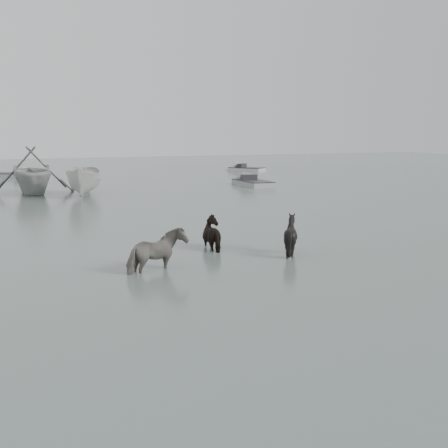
# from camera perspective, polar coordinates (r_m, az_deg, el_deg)

# --- Properties ---
(ground) EXTENTS (140.00, 140.00, 0.00)m
(ground) POSITION_cam_1_polar(r_m,az_deg,el_deg) (16.29, -3.16, -3.96)
(ground) COLOR #4F5E56
(ground) RESTS_ON ground
(pony_pinto) EXTENTS (1.89, 1.35, 1.46)m
(pony_pinto) POSITION_cam_1_polar(r_m,az_deg,el_deg) (15.33, -6.89, -2.07)
(pony_pinto) COLOR black
(pony_pinto) RESTS_ON ground
(pony_dark) EXTENTS (1.58, 1.70, 1.39)m
(pony_dark) POSITION_cam_1_polar(r_m,az_deg,el_deg) (18.30, -0.72, -0.26)
(pony_dark) COLOR black
(pony_dark) RESTS_ON ground
(pony_black) EXTENTS (1.52, 1.42, 1.40)m
(pony_black) POSITION_cam_1_polar(r_m,az_deg,el_deg) (17.49, 6.79, -0.75)
(pony_black) COLOR black
(pony_black) RESTS_ON ground
(rowboat_trail) EXTENTS (5.14, 5.91, 3.05)m
(rowboat_trail) POSITION_cam_1_polar(r_m,az_deg,el_deg) (36.29, -18.94, 5.32)
(rowboat_trail) COLOR #A7AAA7
(rowboat_trail) RESTS_ON ground
(boat_small) EXTENTS (3.26, 5.24, 1.90)m
(boat_small) POSITION_cam_1_polar(r_m,az_deg,el_deg) (34.31, -13.95, 4.38)
(boat_small) COLOR beige
(boat_small) RESTS_ON ground
(skiff_port) EXTENTS (1.76, 5.41, 0.75)m
(skiff_port) POSITION_cam_1_polar(r_m,az_deg,el_deg) (39.72, 2.94, 4.45)
(skiff_port) COLOR #979A97
(skiff_port) RESTS_ON ground
(skiff_mid) EXTENTS (5.10, 4.45, 0.75)m
(skiff_mid) POSITION_cam_1_polar(r_m,az_deg,el_deg) (50.05, -20.63, 4.87)
(skiff_mid) COLOR #9DA09D
(skiff_mid) RESTS_ON ground
(skiff_star) EXTENTS (3.99, 4.61, 0.75)m
(skiff_star) POSITION_cam_1_polar(r_m,az_deg,el_deg) (54.34, 2.34, 5.76)
(skiff_star) COLOR #BABAB5
(skiff_star) RESTS_ON ground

